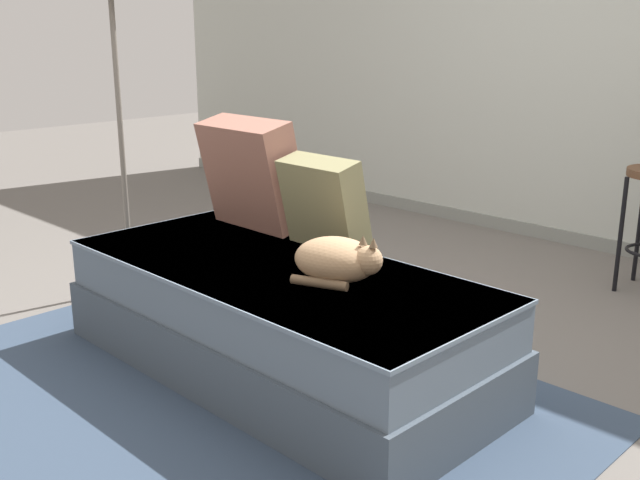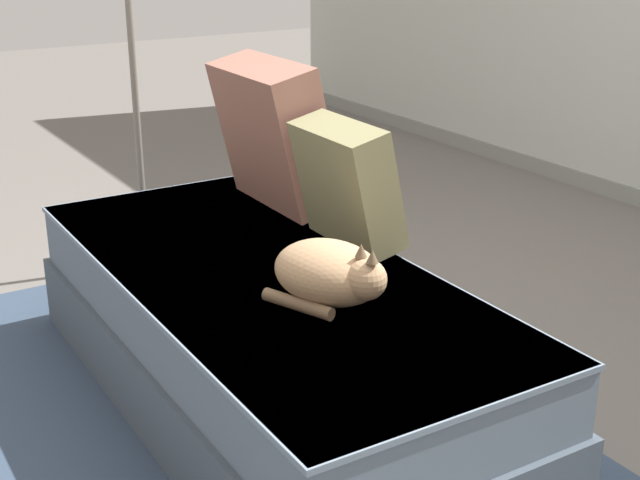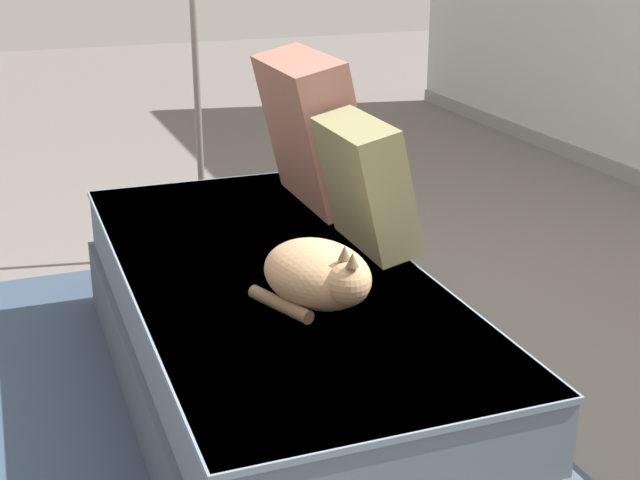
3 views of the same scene
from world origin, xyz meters
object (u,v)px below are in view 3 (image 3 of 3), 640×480
Objects in this scene: throw_pillow_middle at (366,184)px; cat at (319,275)px; throw_pillow_corner at (312,129)px; couch at (271,336)px.

throw_pillow_middle is 0.46m from cat.
throw_pillow_corner reaches higher than throw_pillow_middle.
throw_pillow_corner is at bearing 147.81° from couch.
throw_pillow_middle is at bearing 97.76° from couch.
throw_pillow_corner is 1.36× the size of cat.
throw_pillow_corner is 0.48m from throw_pillow_middle.
cat reaches higher than couch.
throw_pillow_corner is (-0.52, 0.33, 0.49)m from couch.
couch is 0.78m from throw_pillow_corner.
cat is (0.31, 0.04, 0.31)m from couch.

